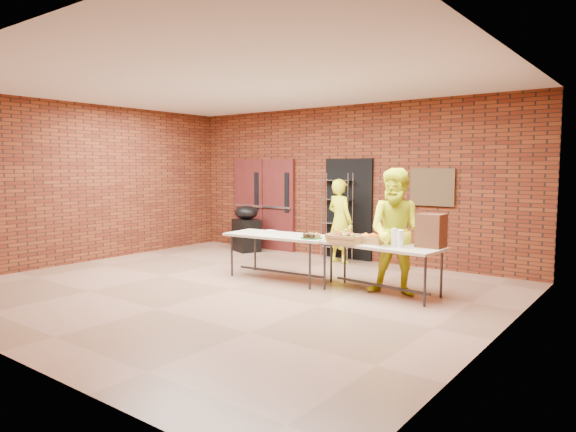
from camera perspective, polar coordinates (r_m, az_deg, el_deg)
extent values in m
cube|color=#856248|center=(8.25, -6.34, -8.20)|extent=(8.00, 7.00, 0.04)
cube|color=silver|center=(8.12, -6.59, 14.62)|extent=(8.00, 7.00, 0.04)
cube|color=maroon|center=(10.84, 6.48, 3.72)|extent=(8.00, 0.04, 3.20)
cube|color=maroon|center=(11.18, -21.60, 3.42)|extent=(0.04, 7.00, 3.20)
cube|color=maroon|center=(6.01, 22.57, 1.97)|extent=(0.04, 7.00, 3.20)
cube|color=#4E1716|center=(12.37, -4.36, 1.40)|extent=(0.88, 0.08, 2.10)
cube|color=#4E1716|center=(11.80, -1.08, 1.22)|extent=(0.88, 0.08, 2.10)
cube|color=black|center=(12.13, -3.53, 2.74)|extent=(0.12, 0.02, 0.90)
cube|color=black|center=(11.57, -0.14, 2.62)|extent=(0.12, 0.02, 0.90)
cube|color=#A8A8AF|center=(12.04, -2.94, 1.06)|extent=(1.70, 0.04, 0.05)
cube|color=black|center=(10.77, 6.75, 0.77)|extent=(1.10, 0.06, 2.10)
cube|color=#44351B|center=(9.95, 15.74, 3.11)|extent=(0.85, 0.04, 0.70)
cube|color=tan|center=(8.77, -0.89, -2.20)|extent=(1.95, 0.95, 0.04)
cube|color=#2E2E33|center=(8.88, -0.88, -6.22)|extent=(1.67, 0.19, 0.03)
cylinder|color=#2E2E33|center=(9.60, -3.68, -3.88)|extent=(0.04, 0.04, 0.73)
cylinder|color=#2E2E33|center=(8.61, 4.82, -4.97)|extent=(0.04, 0.04, 0.73)
cylinder|color=#2E2E33|center=(9.14, -6.26, -4.38)|extent=(0.04, 0.04, 0.73)
cylinder|color=#2E2E33|center=(8.10, 2.44, -5.63)|extent=(0.04, 0.04, 0.73)
cube|color=tan|center=(7.89, 10.36, -3.25)|extent=(1.92, 0.96, 0.04)
cube|color=#2E2E33|center=(8.01, 10.28, -7.61)|extent=(1.64, 0.21, 0.03)
cylinder|color=#2E2E33|center=(8.61, 6.34, -5.03)|extent=(0.04, 0.04, 0.72)
cylinder|color=#2E2E33|center=(7.91, 16.68, -6.16)|extent=(0.04, 0.04, 0.72)
cylinder|color=#2E2E33|center=(8.10, 4.09, -5.68)|extent=(0.04, 0.04, 0.72)
cylinder|color=#2E2E33|center=(7.35, 14.98, -7.00)|extent=(0.04, 0.04, 0.72)
cube|color=#AE8046|center=(8.19, 6.02, -2.49)|extent=(0.43, 0.34, 0.07)
cube|color=#AE8046|center=(7.98, 9.16, -2.72)|extent=(0.45, 0.35, 0.07)
cube|color=#AE8046|center=(7.97, 6.57, -2.68)|extent=(0.50, 0.39, 0.08)
cylinder|color=#155117|center=(8.30, 2.63, -2.45)|extent=(0.35, 0.35, 0.01)
cube|color=white|center=(8.93, -1.91, -1.76)|extent=(0.16, 0.11, 0.05)
cube|color=brown|center=(7.73, 15.60, -1.57)|extent=(0.37, 0.33, 0.49)
cylinder|color=white|center=(7.68, 11.70, -2.35)|extent=(0.09, 0.09, 0.27)
cylinder|color=white|center=(7.56, 12.38, -2.53)|extent=(0.08, 0.08, 0.25)
cylinder|color=white|center=(7.70, 12.40, -2.40)|extent=(0.08, 0.08, 0.25)
cube|color=black|center=(11.78, -4.65, -2.14)|extent=(0.71, 0.66, 0.74)
ellipsoid|color=black|center=(11.72, -4.67, 0.40)|extent=(0.71, 0.66, 0.32)
imported|color=#E4F11A|center=(10.34, 5.78, -0.57)|extent=(0.70, 0.55, 1.68)
imported|color=#E4F11A|center=(7.84, 12.13, -1.75)|extent=(1.08, 0.93, 1.91)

